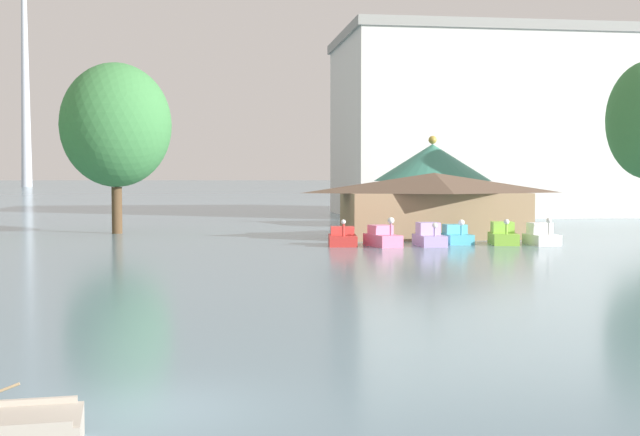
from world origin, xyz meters
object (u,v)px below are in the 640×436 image
object	(u,v)px
pedal_boat_cyan	(456,236)
pedal_boat_lime	(503,235)
pedal_boat_white	(541,236)
pedal_boat_lavender	(429,237)
pedal_boat_red	(343,238)
green_roof_pavilion	(432,179)
shoreline_tree_mid	(116,125)
boathouse	(434,204)
pedal_boat_pink	(382,238)
background_building_block	(492,125)

from	to	relation	value
pedal_boat_cyan	pedal_boat_lime	xyz separation A→B (m)	(2.79, -0.81, 0.07)
pedal_boat_white	pedal_boat_lavender	bearing A→B (deg)	-97.92
pedal_boat_red	green_roof_pavilion	xyz separation A→B (m)	(10.91, 18.96, 3.58)
pedal_boat_red	pedal_boat_lime	bearing A→B (deg)	94.68
pedal_boat_red	green_roof_pavilion	world-z (taller)	green_roof_pavilion
pedal_boat_red	shoreline_tree_mid	bearing A→B (deg)	-124.70
shoreline_tree_mid	pedal_boat_cyan	bearing A→B (deg)	-29.85
pedal_boat_white	shoreline_tree_mid	bearing A→B (deg)	-123.04
boathouse	green_roof_pavilion	distance (m)	14.00
pedal_boat_red	boathouse	distance (m)	9.36
pedal_boat_red	pedal_boat_pink	xyz separation A→B (m)	(2.31, -0.82, 0.06)
pedal_boat_pink	background_building_block	world-z (taller)	background_building_block
pedal_boat_lime	shoreline_tree_mid	bearing A→B (deg)	-107.77
pedal_boat_lime	background_building_block	xyz separation A→B (m)	(13.18, 39.56, 9.33)
boathouse	pedal_boat_red	bearing A→B (deg)	-142.86
background_building_block	green_roof_pavilion	bearing A→B (deg)	-121.42
pedal_boat_red	pedal_boat_white	distance (m)	12.29
pedal_boat_lime	shoreline_tree_mid	world-z (taller)	shoreline_tree_mid
pedal_boat_cyan	boathouse	xyz separation A→B (m)	(0.02, 5.11, 1.86)
boathouse	pedal_boat_cyan	bearing A→B (deg)	-90.27
pedal_boat_white	background_building_block	distance (m)	42.85
pedal_boat_pink	pedal_boat_lavender	distance (m)	2.90
background_building_block	shoreline_tree_mid	bearing A→B (deg)	-145.50
pedal_boat_lavender	pedal_boat_lime	xyz separation A→B (m)	(4.86, 0.45, 0.00)
pedal_boat_red	background_building_block	distance (m)	46.53
pedal_boat_cyan	pedal_boat_white	xyz separation A→B (m)	(4.95, -1.58, 0.05)
pedal_boat_cyan	pedal_boat_lime	size ratio (longest dim) A/B	0.85
boathouse	pedal_boat_lime	bearing A→B (deg)	-65.00
pedal_boat_pink	pedal_boat_lavender	size ratio (longest dim) A/B	1.08
pedal_boat_red	pedal_boat_white	xyz separation A→B (m)	(12.24, -1.16, 0.08)
pedal_boat_white	green_roof_pavilion	xyz separation A→B (m)	(-1.33, 20.12, 3.51)
pedal_boat_cyan	pedal_boat_white	distance (m)	5.20
boathouse	green_roof_pavilion	bearing A→B (deg)	75.02
green_roof_pavilion	background_building_block	xyz separation A→B (m)	(12.35, 20.22, 5.84)
pedal_boat_pink	pedal_boat_cyan	distance (m)	5.13
pedal_boat_red	pedal_boat_pink	distance (m)	2.45
pedal_boat_white	pedal_boat_cyan	bearing A→B (deg)	-112.98
pedal_boat_pink	green_roof_pavilion	bearing A→B (deg)	143.64
green_roof_pavilion	background_building_block	world-z (taller)	background_building_block
pedal_boat_red	pedal_boat_lavender	size ratio (longest dim) A/B	1.03
pedal_boat_cyan	green_roof_pavilion	distance (m)	19.22
pedal_boat_lavender	shoreline_tree_mid	distance (m)	25.43
pedal_boat_cyan	shoreline_tree_mid	size ratio (longest dim) A/B	0.20
pedal_boat_pink	pedal_boat_lime	xyz separation A→B (m)	(7.76, 0.43, 0.03)
pedal_boat_pink	shoreline_tree_mid	distance (m)	23.22
pedal_boat_pink	pedal_boat_red	bearing A→B (deg)	-122.33
pedal_boat_pink	green_roof_pavilion	world-z (taller)	green_roof_pavilion
pedal_boat_lavender	background_building_block	xyz separation A→B (m)	(18.04, 40.01, 9.33)
pedal_boat_lime	boathouse	size ratio (longest dim) A/B	0.23
pedal_boat_lavender	pedal_boat_white	distance (m)	7.03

